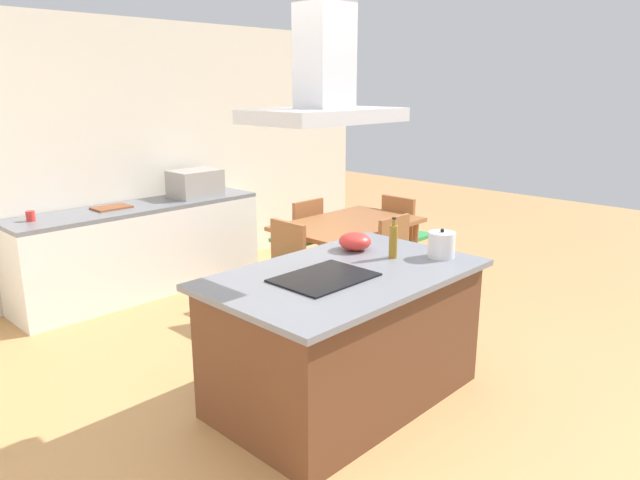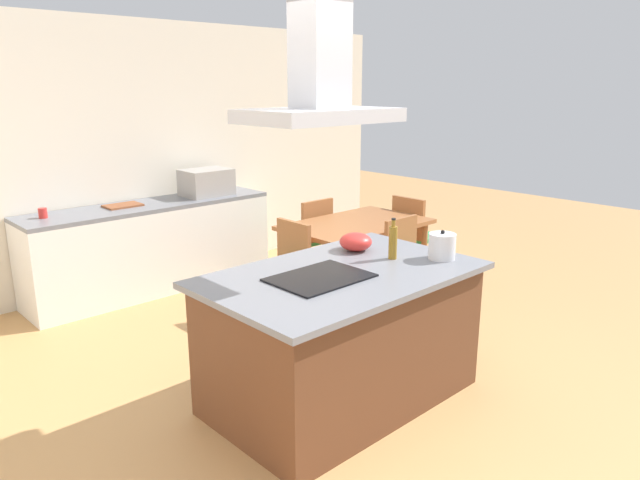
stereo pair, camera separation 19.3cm
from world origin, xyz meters
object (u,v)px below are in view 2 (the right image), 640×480
(chair_facing_island, at_px, (409,261))
(chair_facing_back_wall, at_px, (311,234))
(range_hood, at_px, (320,77))
(coffee_mug_red, at_px, (43,213))
(chair_at_right_end, at_px, (413,231))
(mixing_bowl, at_px, (356,242))
(cutting_board, at_px, (123,205))
(chair_at_left_end, at_px, (285,265))
(tea_kettle, at_px, (442,246))
(olive_oil_bottle, at_px, (393,242))
(countertop_microwave, at_px, (206,182))
(cooktop, at_px, (320,278))
(dining_table, at_px, (356,231))

(chair_facing_island, height_order, chair_facing_back_wall, same)
(chair_facing_back_wall, height_order, range_hood, range_hood)
(coffee_mug_red, height_order, chair_at_right_end, coffee_mug_red)
(mixing_bowl, height_order, cutting_board, mixing_bowl)
(chair_at_left_end, bearing_deg, chair_facing_island, -36.01)
(tea_kettle, relative_size, cutting_board, 0.70)
(chair_facing_island, bearing_deg, range_hood, -159.23)
(olive_oil_bottle, relative_size, chair_facing_island, 0.32)
(tea_kettle, distance_m, countertop_microwave, 3.15)
(cooktop, distance_m, dining_table, 2.19)
(mixing_bowl, xyz_separation_m, chair_facing_island, (1.11, 0.37, -0.46))
(chair_facing_back_wall, bearing_deg, olive_oil_bottle, -118.03)
(coffee_mug_red, relative_size, chair_facing_island, 0.10)
(coffee_mug_red, relative_size, cutting_board, 0.26)
(dining_table, bearing_deg, countertop_microwave, 114.22)
(mixing_bowl, bearing_deg, cooktop, -155.36)
(olive_oil_bottle, xyz_separation_m, chair_facing_back_wall, (1.07, 2.02, -0.51))
(olive_oil_bottle, bearing_deg, mixing_bowl, 95.91)
(cutting_board, height_order, chair_facing_back_wall, cutting_board)
(coffee_mug_red, bearing_deg, mixing_bowl, -64.21)
(olive_oil_bottle, height_order, mixing_bowl, olive_oil_bottle)
(cooktop, height_order, mixing_bowl, mixing_bowl)
(dining_table, bearing_deg, chair_at_left_end, -180.00)
(coffee_mug_red, distance_m, chair_at_right_end, 3.70)
(range_hood, bearing_deg, countertop_microwave, 70.36)
(tea_kettle, height_order, coffee_mug_red, tea_kettle)
(mixing_bowl, bearing_deg, coffee_mug_red, 115.79)
(chair_facing_island, distance_m, range_hood, 2.44)
(tea_kettle, bearing_deg, olive_oil_bottle, 136.91)
(mixing_bowl, relative_size, countertop_microwave, 0.47)
(countertop_microwave, height_order, dining_table, countertop_microwave)
(chair_at_left_end, bearing_deg, chair_facing_back_wall, 36.01)
(cutting_board, distance_m, chair_facing_island, 2.83)
(olive_oil_bottle, relative_size, range_hood, 0.32)
(mixing_bowl, relative_size, cutting_board, 0.69)
(countertop_microwave, bearing_deg, range_hood, -109.64)
(coffee_mug_red, height_order, range_hood, range_hood)
(tea_kettle, xyz_separation_m, chair_facing_island, (0.83, 0.92, -0.48))
(coffee_mug_red, xyz_separation_m, range_hood, (0.66, -2.93, 1.16))
(coffee_mug_red, bearing_deg, countertop_microwave, -1.71)
(olive_oil_bottle, height_order, range_hood, range_hood)
(mixing_bowl, relative_size, chair_at_left_end, 0.26)
(mixing_bowl, relative_size, dining_table, 0.17)
(range_hood, bearing_deg, olive_oil_bottle, -2.87)
(chair_at_right_end, xyz_separation_m, chair_at_left_end, (-1.83, 0.00, 0.00))
(tea_kettle, bearing_deg, mixing_bowl, 117.04)
(cooktop, distance_m, chair_facing_island, 1.89)
(cooktop, distance_m, chair_facing_back_wall, 2.66)
(coffee_mug_red, bearing_deg, chair_facing_back_wall, -21.59)
(chair_at_left_end, bearing_deg, olive_oil_bottle, -96.72)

